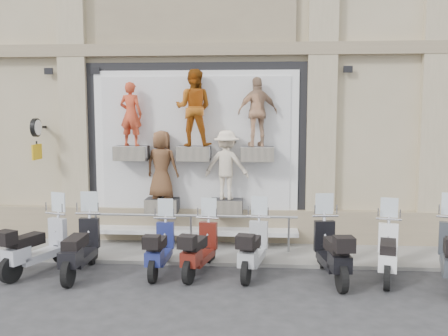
{
  "coord_description": "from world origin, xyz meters",
  "views": [
    {
      "loc": [
        1.67,
        -9.46,
        3.34
      ],
      "look_at": [
        0.79,
        1.9,
        2.05
      ],
      "focal_mm": 40.0,
      "sensor_mm": 36.0,
      "label": 1
    }
  ],
  "objects_px": {
    "scooter_c": "(37,235)",
    "guard_rail": "(191,234)",
    "scooter_g": "(253,238)",
    "scooter_d": "(80,236)",
    "scooter_e": "(160,238)",
    "scooter_f": "(200,238)",
    "clock_sign_bracket": "(36,134)",
    "scooter_h": "(332,239)",
    "scooter_i": "(388,241)"
  },
  "relations": [
    {
      "from": "clock_sign_bracket",
      "to": "scooter_i",
      "type": "relative_size",
      "value": 0.54
    },
    {
      "from": "scooter_d",
      "to": "scooter_g",
      "type": "bearing_deg",
      "value": 3.6
    },
    {
      "from": "scooter_f",
      "to": "scooter_i",
      "type": "xyz_separation_m",
      "value": [
        3.79,
        -0.02,
        0.03
      ]
    },
    {
      "from": "guard_rail",
      "to": "scooter_f",
      "type": "height_order",
      "value": "scooter_f"
    },
    {
      "from": "guard_rail",
      "to": "scooter_g",
      "type": "xyz_separation_m",
      "value": [
        1.5,
        -1.43,
        0.3
      ]
    },
    {
      "from": "clock_sign_bracket",
      "to": "scooter_d",
      "type": "bearing_deg",
      "value": -49.99
    },
    {
      "from": "scooter_h",
      "to": "scooter_i",
      "type": "height_order",
      "value": "scooter_h"
    },
    {
      "from": "scooter_g",
      "to": "scooter_i",
      "type": "relative_size",
      "value": 0.99
    },
    {
      "from": "guard_rail",
      "to": "scooter_c",
      "type": "xyz_separation_m",
      "value": [
        -2.98,
        -1.68,
        0.33
      ]
    },
    {
      "from": "scooter_g",
      "to": "guard_rail",
      "type": "bearing_deg",
      "value": 146.92
    },
    {
      "from": "scooter_e",
      "to": "scooter_d",
      "type": "bearing_deg",
      "value": -169.09
    },
    {
      "from": "scooter_e",
      "to": "scooter_g",
      "type": "xyz_separation_m",
      "value": [
        1.94,
        0.04,
        0.03
      ]
    },
    {
      "from": "clock_sign_bracket",
      "to": "scooter_g",
      "type": "bearing_deg",
      "value": -19.39
    },
    {
      "from": "scooter_d",
      "to": "scooter_g",
      "type": "xyz_separation_m",
      "value": [
        3.53,
        0.33,
        -0.05
      ]
    },
    {
      "from": "clock_sign_bracket",
      "to": "scooter_d",
      "type": "height_order",
      "value": "clock_sign_bracket"
    },
    {
      "from": "scooter_e",
      "to": "scooter_f",
      "type": "distance_m",
      "value": 0.84
    },
    {
      "from": "scooter_c",
      "to": "scooter_h",
      "type": "distance_m",
      "value": 6.04
    },
    {
      "from": "scooter_c",
      "to": "scooter_g",
      "type": "distance_m",
      "value": 4.49
    },
    {
      "from": "scooter_c",
      "to": "guard_rail",
      "type": "bearing_deg",
      "value": 49.58
    },
    {
      "from": "clock_sign_bracket",
      "to": "scooter_f",
      "type": "height_order",
      "value": "clock_sign_bracket"
    },
    {
      "from": "scooter_e",
      "to": "scooter_f",
      "type": "height_order",
      "value": "scooter_f"
    },
    {
      "from": "scooter_c",
      "to": "scooter_d",
      "type": "distance_m",
      "value": 0.95
    },
    {
      "from": "scooter_f",
      "to": "scooter_c",
      "type": "bearing_deg",
      "value": -164.85
    },
    {
      "from": "scooter_g",
      "to": "scooter_i",
      "type": "height_order",
      "value": "scooter_i"
    },
    {
      "from": "scooter_h",
      "to": "scooter_i",
      "type": "relative_size",
      "value": 1.06
    },
    {
      "from": "scooter_d",
      "to": "scooter_f",
      "type": "distance_m",
      "value": 2.45
    },
    {
      "from": "clock_sign_bracket",
      "to": "scooter_h",
      "type": "xyz_separation_m",
      "value": [
        6.96,
        -2.12,
        -1.98
      ]
    },
    {
      "from": "scooter_e",
      "to": "scooter_f",
      "type": "relative_size",
      "value": 0.98
    },
    {
      "from": "scooter_f",
      "to": "scooter_g",
      "type": "xyz_separation_m",
      "value": [
        1.1,
        0.06,
        0.02
      ]
    },
    {
      "from": "scooter_c",
      "to": "scooter_e",
      "type": "xyz_separation_m",
      "value": [
        2.54,
        0.2,
        -0.07
      ]
    },
    {
      "from": "clock_sign_bracket",
      "to": "scooter_f",
      "type": "bearing_deg",
      "value": -24.48
    },
    {
      "from": "scooter_f",
      "to": "scooter_i",
      "type": "bearing_deg",
      "value": 11.65
    },
    {
      "from": "scooter_c",
      "to": "scooter_f",
      "type": "xyz_separation_m",
      "value": [
        3.38,
        0.19,
        -0.05
      ]
    },
    {
      "from": "scooter_g",
      "to": "scooter_i",
      "type": "bearing_deg",
      "value": 8.9
    },
    {
      "from": "guard_rail",
      "to": "scooter_c",
      "type": "height_order",
      "value": "scooter_c"
    },
    {
      "from": "scooter_f",
      "to": "scooter_g",
      "type": "distance_m",
      "value": 1.1
    },
    {
      "from": "clock_sign_bracket",
      "to": "scooter_c",
      "type": "bearing_deg",
      "value": -66.73
    },
    {
      "from": "scooter_e",
      "to": "scooter_i",
      "type": "relative_size",
      "value": 0.94
    },
    {
      "from": "scooter_c",
      "to": "scooter_e",
      "type": "bearing_deg",
      "value": 24.67
    },
    {
      "from": "scooter_g",
      "to": "scooter_d",
      "type": "bearing_deg",
      "value": -164.12
    },
    {
      "from": "clock_sign_bracket",
      "to": "scooter_e",
      "type": "relative_size",
      "value": 0.57
    },
    {
      "from": "scooter_d",
      "to": "scooter_f",
      "type": "height_order",
      "value": "scooter_d"
    },
    {
      "from": "scooter_c",
      "to": "scooter_h",
      "type": "height_order",
      "value": "scooter_h"
    },
    {
      "from": "scooter_d",
      "to": "clock_sign_bracket",
      "type": "bearing_deg",
      "value": 128.32
    },
    {
      "from": "guard_rail",
      "to": "scooter_f",
      "type": "xyz_separation_m",
      "value": [
        0.4,
        -1.49,
        0.28
      ]
    },
    {
      "from": "clock_sign_bracket",
      "to": "scooter_f",
      "type": "relative_size",
      "value": 0.56
    },
    {
      "from": "clock_sign_bracket",
      "to": "scooter_d",
      "type": "relative_size",
      "value": 0.51
    },
    {
      "from": "scooter_d",
      "to": "scooter_e",
      "type": "xyz_separation_m",
      "value": [
        1.59,
        0.28,
        -0.09
      ]
    },
    {
      "from": "scooter_e",
      "to": "scooter_h",
      "type": "distance_m",
      "value": 3.51
    },
    {
      "from": "scooter_d",
      "to": "scooter_f",
      "type": "bearing_deg",
      "value": 4.65
    }
  ]
}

